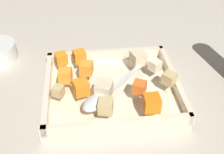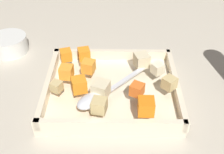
% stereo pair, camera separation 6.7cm
% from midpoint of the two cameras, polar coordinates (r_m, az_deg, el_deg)
% --- Properties ---
extents(ground_plane, '(4.00, 4.00, 0.00)m').
position_cam_midpoint_polar(ground_plane, '(0.69, 2.52, -4.34)').
color(ground_plane, '#BCB29E').
extents(baking_dish, '(0.31, 0.27, 0.04)m').
position_cam_midpoint_polar(baking_dish, '(0.70, 2.76, -2.64)').
color(baking_dish, beige).
rests_on(baking_dish, ground_plane).
extents(carrot_chunk_front_center, '(0.03, 0.03, 0.03)m').
position_cam_midpoint_polar(carrot_chunk_front_center, '(0.74, -6.36, 4.17)').
color(carrot_chunk_front_center, orange).
rests_on(carrot_chunk_front_center, baking_dish).
extents(carrot_chunk_near_right, '(0.03, 0.03, 0.03)m').
position_cam_midpoint_polar(carrot_chunk_near_right, '(0.74, -2.86, 4.36)').
color(carrot_chunk_near_right, orange).
rests_on(carrot_chunk_near_right, baking_dish).
extents(carrot_chunk_mid_right, '(0.04, 0.04, 0.03)m').
position_cam_midpoint_polar(carrot_chunk_mid_right, '(0.64, 7.87, -2.54)').
color(carrot_chunk_mid_right, orange).
rests_on(carrot_chunk_mid_right, baking_dish).
extents(carrot_chunk_corner_sw, '(0.03, 0.03, 0.03)m').
position_cam_midpoint_polar(carrot_chunk_corner_sw, '(0.60, 9.82, -5.76)').
color(carrot_chunk_corner_sw, orange).
rests_on(carrot_chunk_corner_sw, baking_dish).
extents(carrot_chunk_center, '(0.04, 0.04, 0.03)m').
position_cam_midpoint_polar(carrot_chunk_center, '(0.64, -3.43, -1.62)').
color(carrot_chunk_center, orange).
rests_on(carrot_chunk_center, baking_dish).
extents(carrot_chunk_under_handle, '(0.04, 0.04, 0.03)m').
position_cam_midpoint_polar(carrot_chunk_under_handle, '(0.70, -1.86, 1.98)').
color(carrot_chunk_under_handle, orange).
rests_on(carrot_chunk_under_handle, baking_dish).
extents(carrot_chunk_corner_ne, '(0.03, 0.03, 0.03)m').
position_cam_midpoint_polar(carrot_chunk_corner_ne, '(0.69, -6.06, 0.88)').
color(carrot_chunk_corner_ne, orange).
rests_on(carrot_chunk_corner_ne, baking_dish).
extents(potato_chunk_back_center, '(0.04, 0.04, 0.03)m').
position_cam_midpoint_polar(potato_chunk_back_center, '(0.67, 13.90, -1.23)').
color(potato_chunk_back_center, tan).
rests_on(potato_chunk_back_center, baking_dish).
extents(potato_chunk_far_left, '(0.03, 0.03, 0.03)m').
position_cam_midpoint_polar(potato_chunk_far_left, '(0.60, 0.75, -5.67)').
color(potato_chunk_far_left, tan).
rests_on(potato_chunk_far_left, baking_dish).
extents(potato_chunk_near_left, '(0.04, 0.04, 0.03)m').
position_cam_midpoint_polar(potato_chunk_near_left, '(0.63, 0.87, -2.45)').
color(potato_chunk_near_left, beige).
rests_on(potato_chunk_near_left, baking_dish).
extents(potato_chunk_heap_top, '(0.03, 0.03, 0.02)m').
position_cam_midpoint_polar(potato_chunk_heap_top, '(0.71, 11.52, 1.52)').
color(potato_chunk_heap_top, beige).
rests_on(potato_chunk_heap_top, baking_dish).
extents(potato_chunk_rim_edge, '(0.04, 0.04, 0.03)m').
position_cam_midpoint_polar(potato_chunk_rim_edge, '(0.72, 8.43, 3.13)').
color(potato_chunk_rim_edge, beige).
rests_on(potato_chunk_rim_edge, baking_dish).
extents(potato_chunk_far_right, '(0.03, 0.03, 0.02)m').
position_cam_midpoint_polar(potato_chunk_far_right, '(0.65, -7.79, -1.92)').
color(potato_chunk_far_right, tan).
rests_on(potato_chunk_far_right, baking_dish).
extents(serving_spoon, '(0.16, 0.17, 0.02)m').
position_cam_midpoint_polar(serving_spoon, '(0.62, -0.31, -4.22)').
color(serving_spoon, silver).
rests_on(serving_spoon, baking_dish).
extents(small_prep_bowl, '(0.10, 0.10, 0.05)m').
position_cam_midpoint_polar(small_prep_bowl, '(0.88, -17.25, 6.05)').
color(small_prep_bowl, silver).
rests_on(small_prep_bowl, ground_plane).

